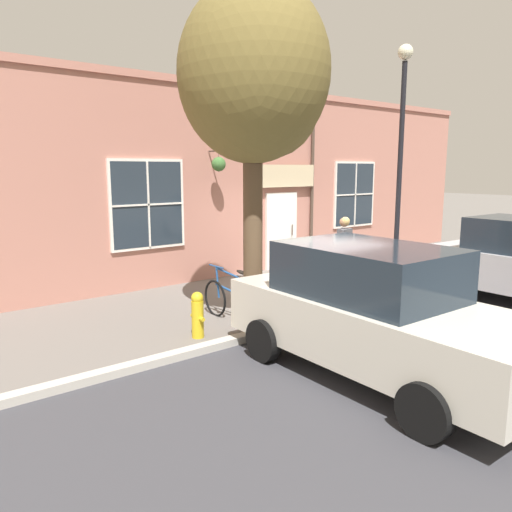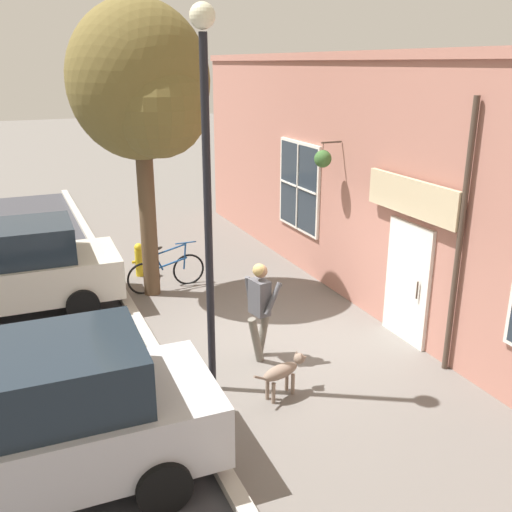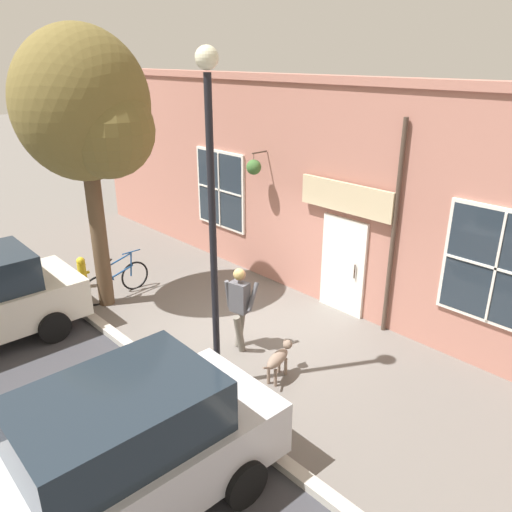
% 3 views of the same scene
% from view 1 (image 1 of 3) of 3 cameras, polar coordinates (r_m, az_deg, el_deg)
% --- Properties ---
extents(ground_plane, '(90.00, 90.00, 0.00)m').
position_cam_1_polar(ground_plane, '(11.99, 7.07, -3.35)').
color(ground_plane, '#66605B').
extents(storefront_facade, '(0.95, 18.00, 4.82)m').
position_cam_1_polar(storefront_facade, '(13.42, 0.09, 8.55)').
color(storefront_facade, '#B27566').
rests_on(storefront_facade, ground_plane).
extents(pedestrian_walking, '(0.58, 0.55, 1.65)m').
position_cam_1_polar(pedestrian_walking, '(11.79, 10.04, 1.23)').
color(pedestrian_walking, '#6B665B').
rests_on(pedestrian_walking, ground_plane).
extents(dog_on_leash, '(1.01, 0.39, 0.60)m').
position_cam_1_polar(dog_on_leash, '(12.68, 13.87, -1.01)').
color(dog_on_leash, '#7F6B5B').
rests_on(dog_on_leash, ground_plane).
extents(street_tree_by_curb, '(2.68, 2.61, 5.77)m').
position_cam_1_polar(street_tree_by_curb, '(8.81, 0.04, 19.11)').
color(street_tree_by_curb, brown).
rests_on(street_tree_by_curb, ground_plane).
extents(leaning_bicycle, '(1.73, 0.21, 1.00)m').
position_cam_1_polar(leaning_bicycle, '(9.10, -2.48, -5.12)').
color(leaning_bicycle, black).
rests_on(leaning_bicycle, ground_plane).
extents(parked_car_nearest_curb, '(4.35, 2.03, 1.75)m').
position_cam_1_polar(parked_car_nearest_curb, '(6.81, 13.44, -6.22)').
color(parked_car_nearest_curb, beige).
rests_on(parked_car_nearest_curb, ground_plane).
extents(street_lamp, '(0.32, 0.32, 5.32)m').
position_cam_1_polar(street_lamp, '(11.49, 16.27, 12.98)').
color(street_lamp, black).
rests_on(street_lamp, ground_plane).
extents(fire_hydrant, '(0.34, 0.20, 0.77)m').
position_cam_1_polar(fire_hydrant, '(8.26, -6.70, -6.62)').
color(fire_hydrant, gold).
rests_on(fire_hydrant, ground_plane).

